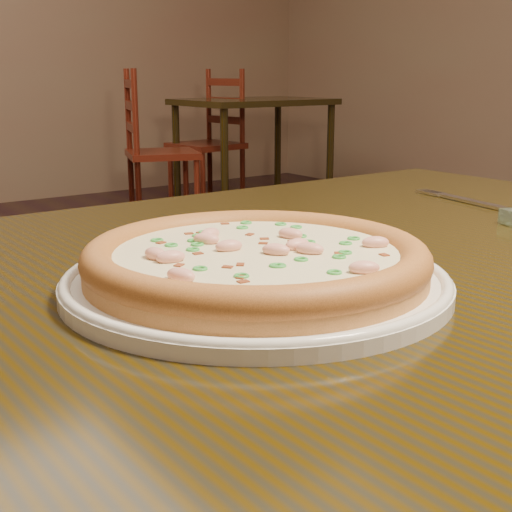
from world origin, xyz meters
TOP-DOWN VIEW (x-y plane):
  - hero_table at (-0.28, -0.22)m, footprint 1.20×0.80m
  - plate at (-0.40, -0.27)m, footprint 0.33×0.33m
  - pizza at (-0.40, -0.27)m, footprint 0.29×0.29m
  - fork at (0.09, -0.11)m, footprint 0.05×0.18m
  - bg_table_right at (2.22, 3.30)m, footprint 1.00×0.70m
  - chair_c at (1.39, 3.22)m, footprint 0.54×0.54m
  - chair_d at (2.00, 3.50)m, footprint 0.47×0.47m

SIDE VIEW (x-z plane):
  - chair_c at x=1.39m, z-range -0.04..0.91m
  - chair_d at x=2.00m, z-range -0.04..0.91m
  - hero_table at x=-0.28m, z-range 0.28..1.03m
  - bg_table_right at x=2.22m, z-range 0.28..1.03m
  - fork at x=0.09m, z-range 0.75..0.75m
  - plate at x=-0.40m, z-range 0.75..0.77m
  - pizza at x=-0.40m, z-range 0.76..0.79m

